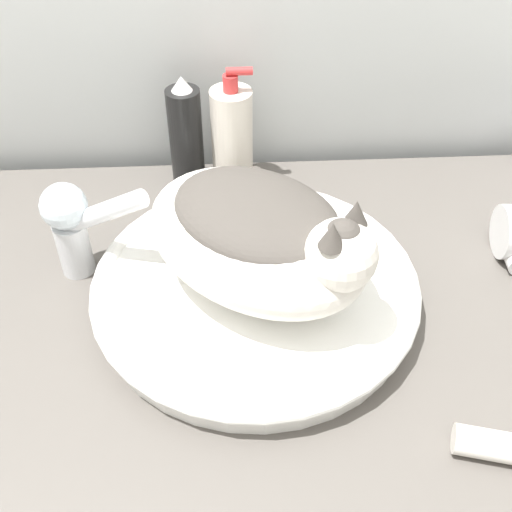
# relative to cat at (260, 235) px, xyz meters

# --- Properties ---
(vanity_counter) EXTENTS (1.07, 0.63, 0.87)m
(vanity_counter) POSITION_rel_cat_xyz_m (-0.03, 0.01, -0.55)
(vanity_counter) COLOR #56514C
(vanity_counter) RESTS_ON ground_plane
(sink_basin) EXTENTS (0.41, 0.41, 0.04)m
(sink_basin) POSITION_rel_cat_xyz_m (-0.01, 0.00, -0.09)
(sink_basin) COLOR white
(sink_basin) RESTS_ON vanity_counter
(cat) EXTENTS (0.35, 0.38, 0.16)m
(cat) POSITION_rel_cat_xyz_m (0.00, 0.00, 0.00)
(cat) COLOR silver
(cat) RESTS_ON sink_basin
(faucet) EXTENTS (0.15, 0.08, 0.15)m
(faucet) POSITION_rel_cat_xyz_m (-0.23, 0.07, -0.03)
(faucet) COLOR silver
(faucet) RESTS_ON vanity_counter
(hairspray_can_black) EXTENTS (0.05, 0.05, 0.18)m
(hairspray_can_black) POSITION_rel_cat_xyz_m (-0.10, 0.28, -0.03)
(hairspray_can_black) COLOR black
(hairspray_can_black) RESTS_ON vanity_counter
(soap_pump_bottle) EXTENTS (0.06, 0.06, 0.19)m
(soap_pump_bottle) POSITION_rel_cat_xyz_m (-0.03, 0.28, -0.04)
(soap_pump_bottle) COLOR silver
(soap_pump_bottle) RESTS_ON vanity_counter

